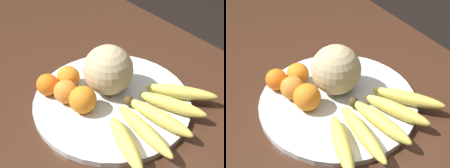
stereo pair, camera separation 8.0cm
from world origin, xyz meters
The scene contains 9 objects.
kitchen_table centered at (0.00, 0.00, 0.65)m, with size 1.67×0.88×0.74m.
fruit_bowl centered at (0.02, 0.02, 0.75)m, with size 0.42×0.42×0.02m.
melon centered at (0.05, 0.00, 0.82)m, with size 0.13×0.13×0.13m.
banana_bunch centered at (-0.12, -0.02, 0.78)m, with size 0.22×0.34×0.04m.
orange_front_left centered at (0.03, 0.10, 0.79)m, with size 0.07×0.07×0.07m.
orange_front_right centered at (0.14, 0.14, 0.79)m, with size 0.06×0.06×0.06m.
orange_mid_center centered at (0.08, 0.12, 0.79)m, with size 0.06×0.06×0.06m.
orange_back_left centered at (0.13, 0.08, 0.79)m, with size 0.06×0.06×0.06m.
produce_tag centered at (0.07, 0.08, 0.76)m, with size 0.08×0.03×0.00m.
Camera 1 is at (-0.47, 0.40, 1.32)m, focal length 50.00 mm.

